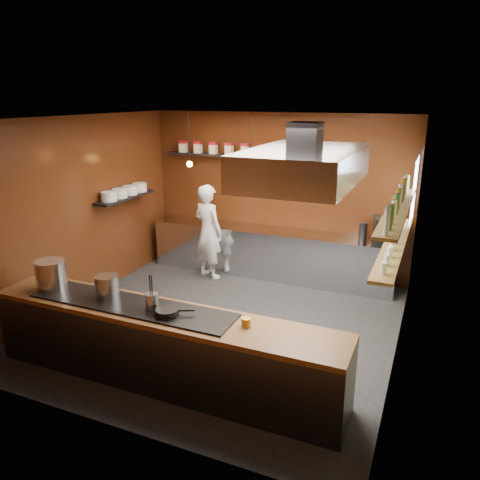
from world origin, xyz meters
The scene contains 26 objects.
floor centered at (0.00, 0.00, 0.00)m, with size 5.00×5.00×0.00m, color black.
back_wall centered at (0.00, 2.50, 1.50)m, with size 5.00×5.00×0.00m, color black.
left_wall centered at (-2.50, 0.00, 1.50)m, with size 5.00×5.00×0.00m, color black.
right_wall centered at (2.50, 0.00, 1.50)m, with size 5.00×5.00×0.00m, color #484829.
ceiling centered at (0.00, 0.00, 3.00)m, with size 5.00×5.00×0.00m, color silver.
window_pane centered at (2.45, 1.70, 1.90)m, with size 1.00×1.00×0.00m, color white.
prep_counter centered at (0.00, 2.17, 0.45)m, with size 4.60×0.65×0.90m, color silver.
pass_counter centered at (0.00, -1.60, 0.47)m, with size 4.40×0.72×0.94m.
tin_shelf centered at (-0.90, 2.36, 2.20)m, with size 2.60×0.26×0.04m, color black.
plate_shelf centered at (-2.34, 1.00, 1.55)m, with size 0.30×1.40×0.04m, color black.
bottle_shelf_upper centered at (2.34, 0.30, 1.92)m, with size 0.26×2.80×0.04m, color brown.
bottle_shelf_lower centered at (2.34, 0.30, 1.45)m, with size 0.26×2.80×0.04m, color brown.
extractor_hood centered at (1.30, -0.40, 2.51)m, with size 1.20×2.00×0.72m.
pendant_left centered at (-1.40, 1.70, 2.15)m, with size 0.10×0.10×0.95m.
pendant_right centered at (-0.20, 1.70, 2.15)m, with size 0.10×0.10×0.95m.
storage_tins centered at (-0.75, 2.36, 2.33)m, with size 2.43×0.13×0.22m.
plate_stacks centered at (-2.34, 1.00, 1.65)m, with size 0.26×1.16×0.16m.
bottles centered at (2.34, 0.30, 2.06)m, with size 0.06×2.66×0.24m.
wine_glasses centered at (2.34, 0.30, 1.53)m, with size 0.07×2.37×0.13m.
stockpot_large centered at (-1.61, -1.58, 1.12)m, with size 0.37×0.37×0.36m, color silver.
stockpot_small centered at (-0.79, -1.53, 1.07)m, with size 0.29×0.29×0.27m, color #B7B9BE.
utensil_crock centered at (-0.09, -1.62, 1.04)m, with size 0.15×0.15×0.20m, color #B2B4B9.
frying_pan centered at (0.15, -1.68, 0.97)m, with size 0.43×0.28×0.07m.
butter_jar centered at (1.04, -1.54, 0.97)m, with size 0.10×0.10×0.09m, color gold.
espresso_machine centered at (2.08, 2.15, 1.12)m, with size 0.44×0.42×0.44m, color black.
chef centered at (-1.03, 1.66, 0.88)m, with size 0.64×0.42×1.76m, color white.
Camera 1 is at (2.76, -5.72, 3.30)m, focal length 35.00 mm.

